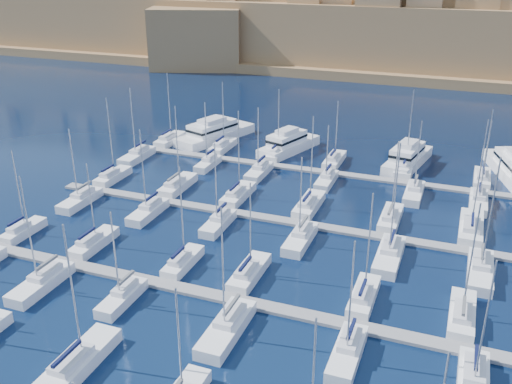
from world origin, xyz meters
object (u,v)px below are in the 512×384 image
at_px(sailboat_2, 79,362).
at_px(motor_yacht_b, 288,144).
at_px(motor_yacht_c, 407,157).
at_px(motor_yacht_a, 214,132).

bearing_deg(sailboat_2, motor_yacht_b, 90.60).
relative_size(sailboat_2, motor_yacht_c, 0.94).
relative_size(motor_yacht_b, motor_yacht_c, 0.97).
bearing_deg(motor_yacht_a, motor_yacht_c, -2.13).
xyz_separation_m(sailboat_2, motor_yacht_a, (-17.88, 70.76, 0.96)).
bearing_deg(motor_yacht_a, motor_yacht_b, -5.92).
relative_size(motor_yacht_a, motor_yacht_b, 1.24).
distance_m(motor_yacht_b, motor_yacht_c, 23.53).
height_order(motor_yacht_b, motor_yacht_c, same).
bearing_deg(motor_yacht_b, motor_yacht_a, 174.08).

